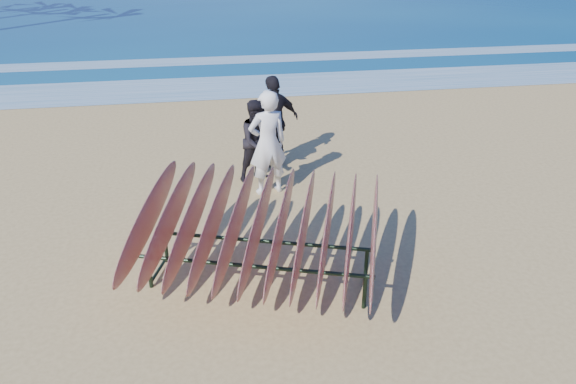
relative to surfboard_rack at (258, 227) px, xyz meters
name	(u,v)px	position (x,y,z in m)	size (l,w,h in m)	color
ground	(297,275)	(0.56, 0.12, -0.91)	(120.00, 120.00, 0.00)	tan
foam_near	(240,86)	(0.56, 10.12, -0.90)	(160.00, 160.00, 0.00)	white
foam_far	(232,60)	(0.56, 13.62, -0.90)	(160.00, 160.00, 0.00)	white
surfboard_rack	(258,227)	(0.00, 0.00, 0.00)	(3.82, 3.47, 1.49)	black
person_white	(268,143)	(0.49, 2.87, 0.07)	(0.72, 0.47, 1.96)	white
person_dark_a	(258,141)	(0.38, 3.47, -0.11)	(0.78, 0.61, 1.61)	black
person_dark_b	(274,122)	(0.78, 4.14, 0.03)	(1.10, 0.46, 1.88)	black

